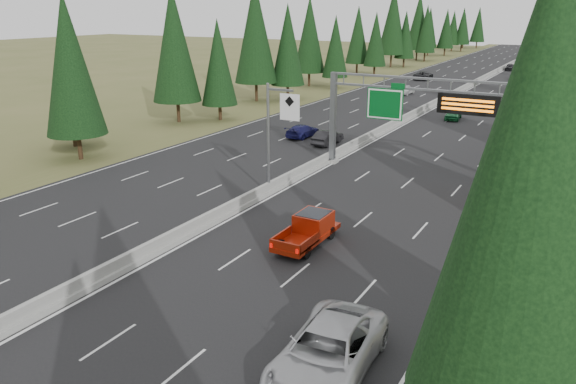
% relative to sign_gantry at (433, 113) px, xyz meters
% --- Properties ---
extents(road, '(32.00, 260.00, 0.08)m').
position_rel_sign_gantry_xyz_m(road, '(-8.92, 45.12, -5.23)').
color(road, black).
rests_on(road, ground).
extents(shoulder_left, '(3.60, 260.00, 0.06)m').
position_rel_sign_gantry_xyz_m(shoulder_left, '(-26.72, 45.12, -5.24)').
color(shoulder_left, '#4F5527').
rests_on(shoulder_left, ground).
extents(median_barrier, '(0.70, 260.00, 0.85)m').
position_rel_sign_gantry_xyz_m(median_barrier, '(-8.92, 45.12, -4.85)').
color(median_barrier, gray).
rests_on(median_barrier, road).
extents(sign_gantry, '(16.75, 0.98, 7.80)m').
position_rel_sign_gantry_xyz_m(sign_gantry, '(0.00, 0.00, 0.00)').
color(sign_gantry, slate).
rests_on(sign_gantry, road).
extents(hov_sign_pole, '(2.80, 0.50, 8.00)m').
position_rel_sign_gantry_xyz_m(hov_sign_pole, '(-8.33, -9.92, -0.54)').
color(hov_sign_pole, slate).
rests_on(hov_sign_pole, road).
extents(tree_row_left, '(11.32, 237.18, 18.48)m').
position_rel_sign_gantry_xyz_m(tree_row_left, '(-31.10, 25.58, 3.33)').
color(tree_row_left, black).
rests_on(tree_row_left, ground).
extents(silver_minivan, '(3.59, 6.92, 1.86)m').
position_rel_sign_gantry_xyz_m(silver_minivan, '(3.99, -26.88, -4.26)').
color(silver_minivan, '#ADADB2').
rests_on(silver_minivan, road).
extents(red_pickup, '(1.87, 5.23, 1.71)m').
position_rel_sign_gantry_xyz_m(red_pickup, '(-2.19, -16.34, -4.24)').
color(red_pickup, black).
rests_on(red_pickup, road).
extents(car_ahead_green, '(2.08, 4.28, 1.41)m').
position_rel_sign_gantry_xyz_m(car_ahead_green, '(-4.29, 25.25, -4.49)').
color(car_ahead_green, '#176631').
rests_on(car_ahead_green, road).
extents(car_ahead_dkred, '(1.42, 3.94, 1.29)m').
position_rel_sign_gantry_xyz_m(car_ahead_dkred, '(5.04, 12.80, -4.54)').
color(car_ahead_dkred, '#5D0D1F').
rests_on(car_ahead_dkred, road).
extents(car_ahead_dkgrey, '(2.06, 4.89, 1.41)m').
position_rel_sign_gantry_xyz_m(car_ahead_dkgrey, '(-0.33, 43.41, -4.48)').
color(car_ahead_dkgrey, black).
rests_on(car_ahead_dkgrey, road).
extents(car_ahead_white, '(2.99, 5.59, 1.50)m').
position_rel_sign_gantry_xyz_m(car_ahead_white, '(-3.11, 70.45, -4.44)').
color(car_ahead_white, '#B6B6B6').
rests_on(car_ahead_white, road).
extents(car_ahead_far, '(1.87, 4.25, 1.42)m').
position_rel_sign_gantry_xyz_m(car_ahead_far, '(-7.42, 86.21, -4.48)').
color(car_ahead_far, black).
rests_on(car_ahead_far, road).
extents(car_onc_near, '(1.62, 4.35, 1.42)m').
position_rel_sign_gantry_xyz_m(car_onc_near, '(-11.88, 6.08, -4.48)').
color(car_onc_near, black).
rests_on(car_onc_near, road).
extents(car_onc_blue, '(2.23, 4.72, 1.33)m').
position_rel_sign_gantry_xyz_m(car_onc_blue, '(-15.54, 7.74, -4.52)').
color(car_onc_blue, '#16164D').
rests_on(car_onc_blue, road).
extents(car_onc_white, '(2.08, 4.62, 1.54)m').
position_rel_sign_gantry_xyz_m(car_onc_white, '(-15.87, 42.09, -4.42)').
color(car_onc_white, silver).
rests_on(car_onc_white, road).
extents(car_onc_far, '(2.62, 5.58, 1.54)m').
position_rel_sign_gantry_xyz_m(car_onc_far, '(-18.85, 61.66, -4.42)').
color(car_onc_far, black).
rests_on(car_onc_far, road).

